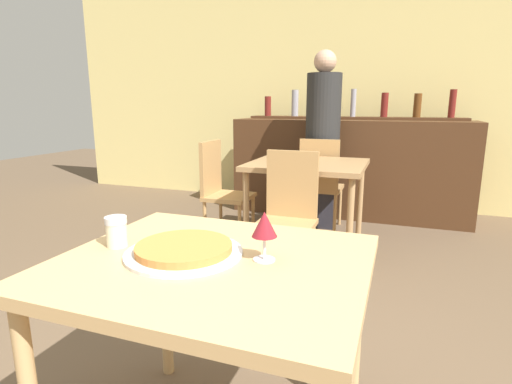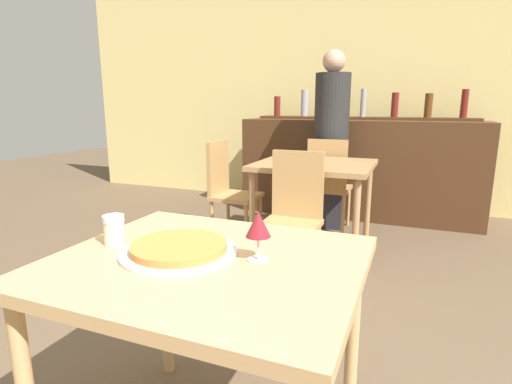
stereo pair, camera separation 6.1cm
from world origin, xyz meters
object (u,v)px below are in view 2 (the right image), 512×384
at_px(chair_far_side_front, 293,209).
at_px(cheese_shaker, 114,230).
at_px(chair_far_side_left, 228,185).
at_px(person_standing, 331,134).
at_px(wine_glass, 258,226).
at_px(chair_far_side_back, 328,180).
at_px(pizza_tray, 179,249).

bearing_deg(chair_far_side_front, cheese_shaker, -96.27).
xyz_separation_m(chair_far_side_front, chair_far_side_left, (-0.81, 0.60, 0.00)).
bearing_deg(chair_far_side_left, chair_far_side_front, -126.44).
relative_size(chair_far_side_left, cheese_shaker, 8.72).
relative_size(chair_far_side_front, person_standing, 0.53).
bearing_deg(person_standing, wine_glass, -82.84).
bearing_deg(chair_far_side_back, chair_far_side_front, 90.00).
relative_size(chair_far_side_back, pizza_tray, 2.40).
bearing_deg(person_standing, pizza_tray, -88.07).
relative_size(person_standing, wine_glass, 11.08).
distance_m(chair_far_side_front, person_standing, 1.40).
relative_size(chair_far_side_front, wine_glass, 5.82).
bearing_deg(wine_glass, cheese_shaker, -174.11).
height_order(pizza_tray, cheese_shaker, cheese_shaker).
bearing_deg(pizza_tray, chair_far_side_back, 91.68).
height_order(chair_far_side_front, chair_far_side_left, same).
xyz_separation_m(chair_far_side_left, pizza_tray, (0.89, -2.19, 0.27)).
distance_m(person_standing, wine_glass, 2.90).
height_order(chair_far_side_left, cheese_shaker, chair_far_side_left).
xyz_separation_m(chair_far_side_back, pizza_tray, (0.08, -2.79, 0.27)).
xyz_separation_m(chair_far_side_back, cheese_shaker, (-0.18, -2.80, 0.31)).
bearing_deg(pizza_tray, wine_glass, 9.64).
height_order(chair_far_side_front, pizza_tray, chair_far_side_front).
xyz_separation_m(chair_far_side_back, person_standing, (-0.02, 0.13, 0.44)).
xyz_separation_m(cheese_shaker, person_standing, (0.16, 2.93, 0.14)).
bearing_deg(wine_glass, chair_far_side_left, 118.24).
xyz_separation_m(cheese_shaker, wine_glass, (0.52, 0.05, 0.06)).
distance_m(pizza_tray, cheese_shaker, 0.26).
relative_size(chair_far_side_front, chair_far_side_left, 1.00).
height_order(chair_far_side_front, wine_glass, wine_glass).
distance_m(chair_far_side_left, pizza_tray, 2.38).
relative_size(chair_far_side_back, wine_glass, 5.82).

